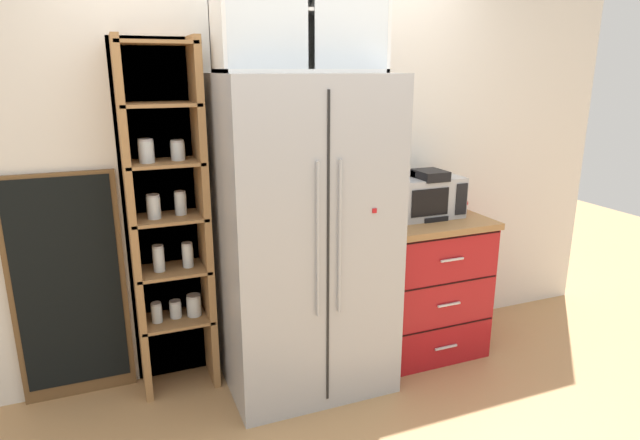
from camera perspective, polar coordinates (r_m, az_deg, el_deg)
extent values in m
plane|color=tan|center=(3.47, -1.64, -16.24)|extent=(10.64, 10.64, 0.00)
cube|color=silver|center=(3.37, -4.18, 6.06)|extent=(4.95, 0.10, 2.55)
cube|color=#ADAFB5|center=(3.08, -1.72, -1.81)|extent=(0.93, 0.71, 1.82)
cube|color=black|center=(2.77, 0.87, -3.91)|extent=(0.01, 0.01, 1.67)
cylinder|color=#ADAFB5|center=(2.71, -0.21, -2.32)|extent=(0.02, 0.02, 0.82)
cylinder|color=#ADAFB5|center=(2.75, 2.12, -2.03)|extent=(0.02, 0.02, 0.82)
cube|color=red|center=(2.81, 5.81, 0.98)|extent=(0.02, 0.01, 0.02)
cube|color=brown|center=(3.26, -16.04, 0.27)|extent=(0.47, 0.04, 2.01)
cube|color=#9E7042|center=(3.10, -19.27, -0.80)|extent=(0.04, 0.27, 2.01)
cube|color=#9E7042|center=(3.13, -12.21, -0.08)|extent=(0.04, 0.27, 2.01)
cube|color=#9E7042|center=(3.31, -14.97, -10.17)|extent=(0.41, 0.27, 0.02)
cylinder|color=silver|center=(3.27, -16.93, -9.46)|extent=(0.06, 0.06, 0.11)
cylinder|color=#2D2D2D|center=(3.28, -16.91, -9.71)|extent=(0.05, 0.05, 0.07)
cylinder|color=#B2B2B7|center=(3.25, -17.02, -8.50)|extent=(0.06, 0.06, 0.01)
cylinder|color=silver|center=(3.31, -15.08, -9.20)|extent=(0.07, 0.07, 0.09)
cylinder|color=beige|center=(3.31, -15.07, -9.41)|extent=(0.06, 0.06, 0.06)
cylinder|color=#B2B2B7|center=(3.28, -15.15, -8.37)|extent=(0.06, 0.06, 0.01)
cylinder|color=silver|center=(3.30, -13.23, -8.87)|extent=(0.08, 0.08, 0.12)
cylinder|color=white|center=(3.31, -13.21, -9.15)|extent=(0.07, 0.07, 0.08)
cylinder|color=#B2B2B7|center=(3.27, -13.30, -7.83)|extent=(0.08, 0.08, 0.01)
cube|color=#9E7042|center=(3.19, -15.36, -5.16)|extent=(0.41, 0.27, 0.02)
cylinder|color=silver|center=(3.15, -16.74, -4.01)|extent=(0.06, 0.06, 0.14)
cylinder|color=#CCB78C|center=(3.16, -16.71, -4.37)|extent=(0.06, 0.06, 0.10)
cylinder|color=#B2B2B7|center=(3.13, -16.85, -2.70)|extent=(0.06, 0.06, 0.01)
cylinder|color=silver|center=(3.18, -13.86, -3.70)|extent=(0.06, 0.06, 0.13)
cylinder|color=#382316|center=(3.19, -13.84, -4.04)|extent=(0.05, 0.05, 0.09)
cylinder|color=#B2B2B7|center=(3.16, -13.95, -2.46)|extent=(0.06, 0.06, 0.01)
cube|color=#9E7042|center=(3.10, -15.77, 0.20)|extent=(0.41, 0.27, 0.02)
cylinder|color=silver|center=(3.07, -17.23, 1.26)|extent=(0.07, 0.07, 0.12)
cylinder|color=white|center=(3.07, -17.20, 0.93)|extent=(0.06, 0.06, 0.08)
cylinder|color=#B2B2B7|center=(3.05, -17.33, 2.48)|extent=(0.07, 0.07, 0.01)
cylinder|color=silver|center=(3.11, -14.58, 1.67)|extent=(0.06, 0.06, 0.12)
cylinder|color=#E0C67F|center=(3.11, -14.56, 1.34)|extent=(0.06, 0.06, 0.08)
cylinder|color=#B2B2B7|center=(3.09, -14.67, 2.88)|extent=(0.06, 0.06, 0.01)
cube|color=#9E7042|center=(3.04, -16.20, 5.84)|extent=(0.41, 0.27, 0.02)
cylinder|color=silver|center=(3.00, -17.95, 6.89)|extent=(0.08, 0.08, 0.12)
cylinder|color=#B77A38|center=(3.00, -17.92, 6.56)|extent=(0.07, 0.07, 0.08)
cylinder|color=#B2B2B7|center=(2.99, -18.05, 8.09)|extent=(0.08, 0.08, 0.01)
cylinder|color=silver|center=(3.04, -14.86, 7.07)|extent=(0.08, 0.08, 0.10)
cylinder|color=brown|center=(3.05, -14.84, 6.80)|extent=(0.07, 0.07, 0.07)
cylinder|color=#B2B2B7|center=(3.04, -14.93, 8.10)|extent=(0.07, 0.07, 0.01)
cube|color=#9E7042|center=(3.00, -16.66, 11.67)|extent=(0.41, 0.27, 0.02)
cube|color=#9E7042|center=(3.00, -17.14, 17.57)|extent=(0.41, 0.27, 0.02)
cube|color=#A8161C|center=(3.67, 10.81, -6.98)|extent=(0.71, 0.58, 0.88)
cube|color=#9E7042|center=(3.52, 11.19, -0.04)|extent=(0.74, 0.61, 0.04)
cube|color=black|center=(3.51, 13.28, -11.02)|extent=(0.69, 0.00, 0.01)
cube|color=silver|center=(3.57, 13.23, -13.02)|extent=(0.16, 0.01, 0.01)
cube|color=black|center=(3.40, 13.59, -6.59)|extent=(0.69, 0.00, 0.01)
cube|color=silver|center=(3.44, 13.54, -8.72)|extent=(0.16, 0.01, 0.01)
cube|color=black|center=(3.30, 13.92, -1.86)|extent=(0.69, 0.00, 0.01)
cube|color=silver|center=(3.33, 13.86, -4.12)|extent=(0.16, 0.01, 0.01)
cube|color=#ADAFB5|center=(3.53, 10.98, 2.52)|extent=(0.44, 0.32, 0.26)
cube|color=black|center=(3.36, 11.62, 1.84)|extent=(0.26, 0.01, 0.17)
cube|color=black|center=(3.49, 14.78, 2.15)|extent=(0.08, 0.01, 0.20)
cube|color=black|center=(3.49, 11.40, 0.43)|extent=(0.17, 0.20, 0.03)
cube|color=black|center=(3.52, 10.90, 2.83)|extent=(0.17, 0.06, 0.30)
cube|color=black|center=(3.44, 11.63, 4.69)|extent=(0.17, 0.20, 0.06)
cylinder|color=black|center=(3.47, 11.55, 1.58)|extent=(0.11, 0.11, 0.12)
cylinder|color=navy|center=(3.31, 7.34, 0.25)|extent=(0.07, 0.07, 0.09)
torus|color=navy|center=(3.33, 8.06, 0.40)|extent=(0.05, 0.01, 0.05)
cylinder|color=red|center=(3.72, 14.51, 1.59)|extent=(0.08, 0.08, 0.08)
torus|color=red|center=(3.75, 15.16, 1.72)|extent=(0.05, 0.01, 0.05)
cylinder|color=#285B33|center=(3.55, 10.67, 2.08)|extent=(0.07, 0.07, 0.20)
cone|color=#285B33|center=(3.53, 10.75, 3.71)|extent=(0.07, 0.07, 0.04)
cylinder|color=#285B33|center=(3.52, 10.78, 4.19)|extent=(0.03, 0.03, 0.07)
cylinder|color=black|center=(3.51, 10.81, 4.83)|extent=(0.03, 0.03, 0.01)
cube|color=silver|center=(3.11, -3.08, 20.97)|extent=(0.89, 0.02, 0.61)
cube|color=silver|center=(2.96, -2.01, 15.53)|extent=(0.89, 0.32, 0.02)
cube|color=silver|center=(2.85, -10.96, 21.20)|extent=(0.02, 0.32, 0.61)
cube|color=silver|center=(3.15, 5.96, 20.85)|extent=(0.02, 0.32, 0.61)
cube|color=silver|center=(2.97, -2.07, 21.23)|extent=(0.86, 0.30, 0.02)
cube|color=silver|center=(2.76, -5.60, 21.60)|extent=(0.41, 0.01, 0.57)
cube|color=silver|center=(2.92, 3.48, 21.32)|extent=(0.41, 0.01, 0.57)
cylinder|color=silver|center=(2.87, -8.13, 15.62)|extent=(0.05, 0.05, 0.00)
cylinder|color=silver|center=(2.87, -8.16, 16.28)|extent=(0.01, 0.01, 0.07)
cone|color=silver|center=(2.87, -8.21, 17.48)|extent=(0.06, 0.06, 0.05)
cylinder|color=silver|center=(3.08, 3.68, 15.74)|extent=(0.05, 0.05, 0.00)
cylinder|color=silver|center=(3.08, 3.69, 16.35)|extent=(0.01, 0.01, 0.07)
cone|color=silver|center=(3.08, 3.71, 17.47)|extent=(0.06, 0.06, 0.05)
cylinder|color=white|center=(2.90, -7.47, 22.07)|extent=(0.06, 0.06, 0.07)
cylinder|color=white|center=(2.95, -3.84, 22.04)|extent=(0.06, 0.06, 0.07)
cylinder|color=white|center=(3.01, -0.35, 21.95)|extent=(0.06, 0.06, 0.07)
cylinder|color=white|center=(3.08, 2.98, 21.79)|extent=(0.06, 0.06, 0.07)
cube|color=brown|center=(3.33, -25.07, -6.64)|extent=(0.60, 0.04, 1.31)
cube|color=black|center=(3.30, -25.14, -6.28)|extent=(0.54, 0.01, 1.21)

